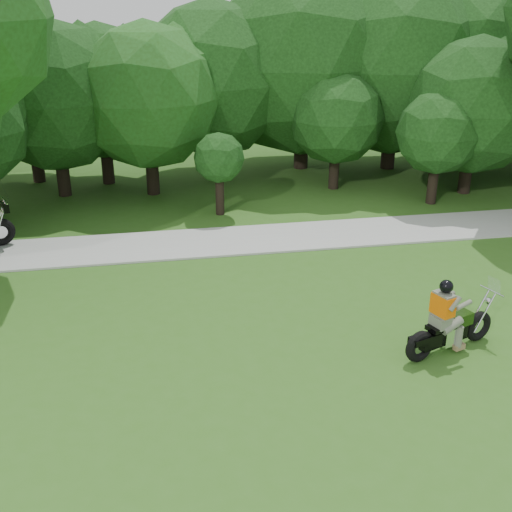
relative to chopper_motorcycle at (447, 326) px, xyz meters
name	(u,v)px	position (x,y,z in m)	size (l,w,h in m)	color
ground	(405,394)	(-1.35, -1.24, -0.61)	(100.00, 100.00, 0.00)	#33621C
walkway	(300,236)	(-1.35, 6.76, -0.58)	(60.00, 2.20, 0.06)	#A5A5A0
tree_line	(306,78)	(0.45, 13.51, 3.05)	(39.10, 11.18, 7.80)	black
chopper_motorcycle	(447,326)	(0.00, 0.00, 0.00)	(2.26, 1.14, 1.65)	black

